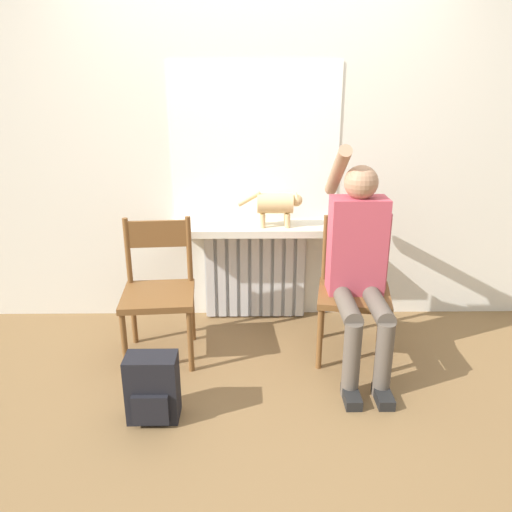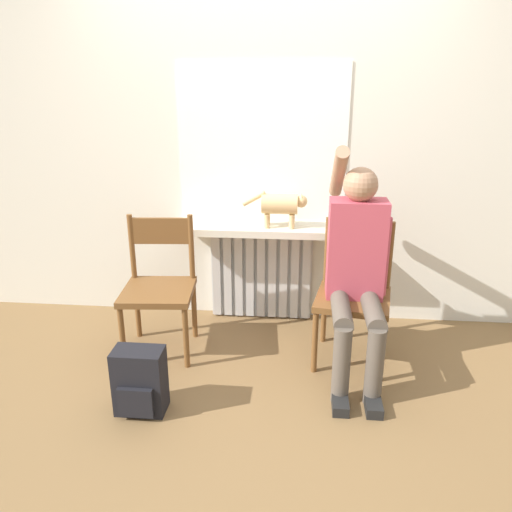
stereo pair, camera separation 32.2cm
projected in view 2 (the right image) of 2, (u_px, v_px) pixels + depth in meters
name	position (u px, v px, depth m)	size (l,w,h in m)	color
ground_plane	(244.00, 408.00, 2.76)	(12.00, 12.00, 0.00)	brown
wall_with_window	(263.00, 135.00, 3.46)	(7.00, 0.06, 2.70)	silver
radiator	(261.00, 273.00, 3.72)	(0.75, 0.08, 0.70)	silver
windowsill	(260.00, 229.00, 3.50)	(1.22, 0.31, 0.05)	beige
window_glass	(262.00, 144.00, 3.45)	(1.17, 0.01, 1.08)	white
chair_left	(159.00, 285.00, 3.24)	(0.48, 0.48, 0.89)	brown
chair_right	(354.00, 292.00, 3.13)	(0.52, 0.52, 0.89)	brown
person	(357.00, 264.00, 2.94)	(0.36, 1.02, 1.37)	brown
cat	(281.00, 205.00, 3.40)	(0.45, 0.14, 0.25)	#DBB77A
backpack	(140.00, 382.00, 2.68)	(0.27, 0.19, 0.37)	black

